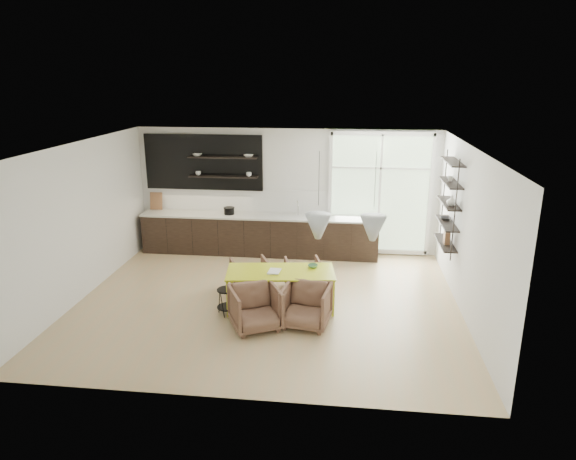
# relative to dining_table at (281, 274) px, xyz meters

# --- Properties ---
(room) EXTENTS (7.02, 6.01, 2.91)m
(room) POSITION_rel_dining_table_xyz_m (0.31, 1.28, 0.81)
(room) COLOR tan
(room) RESTS_ON ground
(kitchen_run) EXTENTS (5.54, 0.69, 2.75)m
(kitchen_run) POSITION_rel_dining_table_xyz_m (-0.97, 2.87, -0.06)
(kitchen_run) COLOR black
(kitchen_run) RESTS_ON ground
(right_shelving) EXTENTS (0.26, 1.22, 1.90)m
(right_shelving) POSITION_rel_dining_table_xyz_m (3.08, 1.35, 1.00)
(right_shelving) COLOR black
(right_shelving) RESTS_ON ground
(dining_table) EXTENTS (2.01, 1.10, 0.70)m
(dining_table) POSITION_rel_dining_table_xyz_m (0.00, 0.00, 0.00)
(dining_table) COLOR #C0CA1B
(dining_table) RESTS_ON ground
(armchair_back_left) EXTENTS (0.90, 0.91, 0.64)m
(armchair_back_left) POSITION_rel_dining_table_xyz_m (-0.69, 0.67, -0.33)
(armchair_back_left) COLOR brown
(armchair_back_left) RESTS_ON ground
(armchair_back_right) EXTENTS (0.82, 0.83, 0.62)m
(armchair_back_right) POSITION_rel_dining_table_xyz_m (0.33, 0.84, -0.34)
(armchair_back_right) COLOR brown
(armchair_back_right) RESTS_ON ground
(armchair_front_left) EXTENTS (1.04, 1.05, 0.72)m
(armchair_front_left) POSITION_rel_dining_table_xyz_m (-0.31, -0.84, -0.29)
(armchair_front_left) COLOR brown
(armchair_front_left) RESTS_ON ground
(armchair_front_right) EXTENTS (0.87, 0.89, 0.71)m
(armchair_front_right) POSITION_rel_dining_table_xyz_m (0.52, -0.65, -0.30)
(armchair_front_right) COLOR brown
(armchair_front_right) RESTS_ON ground
(wire_stool) EXTENTS (0.37, 0.37, 0.47)m
(wire_stool) POSITION_rel_dining_table_xyz_m (-0.90, -0.38, -0.35)
(wire_stool) COLOR black
(wire_stool) RESTS_ON ground
(table_book) EXTENTS (0.23, 0.30, 0.03)m
(table_book) POSITION_rel_dining_table_xyz_m (-0.21, -0.05, 0.06)
(table_book) COLOR white
(table_book) RESTS_ON dining_table
(table_bowl) EXTENTS (0.22, 0.22, 0.06)m
(table_bowl) POSITION_rel_dining_table_xyz_m (0.56, 0.25, 0.08)
(table_bowl) COLOR #50875B
(table_bowl) RESTS_ON dining_table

